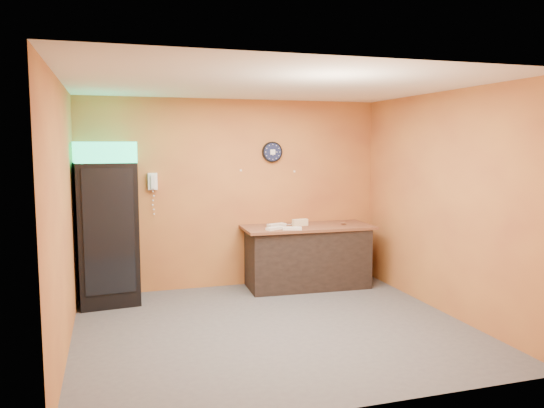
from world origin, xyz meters
name	(u,v)px	position (x,y,z in m)	size (l,w,h in m)	color
floor	(274,328)	(0.00, 0.00, 0.00)	(4.50, 4.50, 0.00)	#47474C
back_wall	(234,194)	(0.00, 2.00, 1.40)	(4.50, 0.02, 2.80)	#C47D37
left_wall	(63,217)	(-2.25, 0.00, 1.40)	(0.02, 4.00, 2.80)	#C47D37
right_wall	(444,203)	(2.25, 0.00, 1.40)	(0.02, 4.00, 2.80)	#C47D37
ceiling	(274,84)	(0.00, 0.00, 2.80)	(4.50, 4.00, 0.02)	white
beverage_cooler	(106,226)	(-1.85, 1.60, 1.06)	(0.83, 0.84, 2.17)	black
prep_counter	(307,257)	(1.02, 1.61, 0.44)	(1.78, 0.79, 0.89)	black
wall_clock	(272,152)	(0.58, 1.97, 2.02)	(0.31, 0.06, 0.31)	black
wall_phone	(153,181)	(-1.20, 1.95, 1.61)	(0.13, 0.11, 0.24)	white
butcher_paper	(307,227)	(1.02, 1.61, 0.91)	(1.93, 0.86, 0.04)	brown
sub_roll_stack	(300,222)	(0.91, 1.63, 0.98)	(0.24, 0.11, 0.10)	#F3E9BD
wrapped_sandwich_left	(274,228)	(0.44, 1.39, 0.95)	(0.25, 0.10, 0.04)	silver
wrapped_sandwich_mid	(292,228)	(0.68, 1.31, 0.95)	(0.27, 0.11, 0.04)	silver
wrapped_sandwich_right	(277,225)	(0.56, 1.68, 0.95)	(0.28, 0.11, 0.04)	silver
kitchen_tool	(294,223)	(0.84, 1.70, 0.96)	(0.07, 0.07, 0.07)	silver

